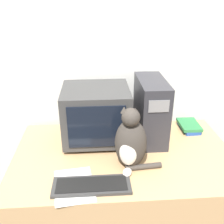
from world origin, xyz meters
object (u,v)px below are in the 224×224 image
Objects in this scene: book_stack at (189,126)px; pen at (68,179)px; crt_monitor at (96,114)px; keyboard at (92,185)px; cat at (131,142)px; computer_tower at (151,110)px.

book_stack is 1.03m from pen.
keyboard is (-0.04, -0.51, -0.19)m from crt_monitor.
crt_monitor is 1.12× the size of cat.
computer_tower is at bearing 0.47° from crt_monitor.
cat is 2.64× the size of pen.
pen is (-0.88, -0.53, -0.02)m from book_stack.
book_stack is at bearing 15.64° from computer_tower.
crt_monitor reaches higher than book_stack.
computer_tower reaches higher than pen.
crt_monitor is at bearing -179.53° from computer_tower.
keyboard is 0.15m from pen.
cat reaches higher than book_stack.
crt_monitor is 0.38m from computer_tower.
crt_monitor is at bearing -172.34° from book_stack.
computer_tower reaches higher than cat.
book_stack reaches higher than pen.
cat is (-0.19, -0.34, -0.05)m from computer_tower.
keyboard is at bearing -126.46° from cat.
computer_tower reaches higher than book_stack.
computer_tower is 0.69m from keyboard.
computer_tower is 2.84× the size of pen.
keyboard is 1.06× the size of cat.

